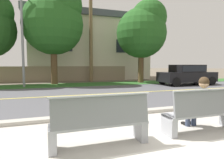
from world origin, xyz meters
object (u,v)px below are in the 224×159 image
object	(u,v)px
seated_person_olive	(200,101)
shade_tree_centre	(143,29)
bench_right	(203,113)
shade_tree_left	(55,20)
bench_left	(101,123)
streetlamp	(22,29)
car_black_near	(187,74)

from	to	relation	value
seated_person_olive	shade_tree_centre	world-z (taller)	shade_tree_centre
bench_right	seated_person_olive	distance (m)	0.29
shade_tree_left	shade_tree_centre	size ratio (longest dim) A/B	1.09
bench_left	streetlamp	size ratio (longest dim) A/B	0.27
car_black_near	streetlamp	bearing A→B (deg)	167.66
seated_person_olive	shade_tree_left	distance (m)	12.96
bench_left	seated_person_olive	size ratio (longest dim) A/B	1.46
car_black_near	shade_tree_centre	size ratio (longest dim) A/B	0.62
streetlamp	shade_tree_centre	size ratio (longest dim) A/B	0.98
streetlamp	bench_left	bearing A→B (deg)	-77.11
seated_person_olive	streetlamp	size ratio (longest dim) A/B	0.18
bench_right	car_black_near	size ratio (longest dim) A/B	0.42
bench_left	shade_tree_left	distance (m)	12.90
shade_tree_centre	bench_left	bearing A→B (deg)	-121.12
shade_tree_centre	car_black_near	bearing A→B (deg)	-49.82
bench_left	streetlamp	bearing A→B (deg)	102.89
bench_left	bench_right	world-z (taller)	same
bench_left	shade_tree_left	size ratio (longest dim) A/B	0.24
bench_left	car_black_near	size ratio (longest dim) A/B	0.42
bench_left	shade_tree_left	world-z (taller)	shade_tree_left
bench_left	bench_right	bearing A→B (deg)	0.00
seated_person_olive	shade_tree_left	xyz separation A→B (m)	(-2.77, 11.91, 4.29)
car_black_near	streetlamp	distance (m)	12.33
bench_right	shade_tree_centre	distance (m)	12.77
car_black_near	streetlamp	size ratio (longest dim) A/B	0.63
streetlamp	shade_tree_left	xyz separation A→B (m)	(2.19, 1.02, 1.03)
streetlamp	shade_tree_left	distance (m)	2.62
bench_right	shade_tree_left	distance (m)	13.17
seated_person_olive	shade_tree_left	world-z (taller)	shade_tree_left
bench_left	streetlamp	xyz separation A→B (m)	(-2.53, 11.05, 3.49)
bench_left	streetlamp	distance (m)	11.86
seated_person_olive	car_black_near	xyz separation A→B (m)	(6.70, 8.33, 0.18)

